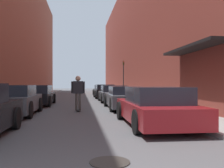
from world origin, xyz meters
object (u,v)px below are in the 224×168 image
(parked_car_right_1, at_px, (125,98))
(parked_car_right_4, at_px, (101,90))
(parked_car_left_2, at_px, (38,95))
(traffic_light, at_px, (123,74))
(skateboarder, at_px, (78,89))
(parked_car_right_3, at_px, (104,91))
(parked_car_left_1, at_px, (14,100))
(parked_car_right_2, at_px, (113,94))
(manhole_cover, at_px, (110,162))
(parked_car_right_0, at_px, (155,107))

(parked_car_right_1, height_order, parked_car_right_4, same)
(parked_car_left_2, bearing_deg, traffic_light, 55.62)
(parked_car_left_2, bearing_deg, skateboarder, -56.59)
(parked_car_right_3, height_order, parked_car_right_4, parked_car_right_3)
(parked_car_left_2, bearing_deg, parked_car_left_1, -91.86)
(parked_car_left_2, relative_size, skateboarder, 2.55)
(parked_car_right_2, bearing_deg, parked_car_right_3, 91.82)
(traffic_light, bearing_deg, parked_car_left_2, -124.38)
(manhole_cover, bearing_deg, parked_car_left_1, 115.65)
(parked_car_right_3, bearing_deg, parked_car_left_1, -112.25)
(parked_car_left_1, xyz_separation_m, traffic_light, (7.60, 15.95, 1.81))
(parked_car_right_0, height_order, parked_car_right_1, parked_car_right_0)
(parked_car_left_1, bearing_deg, parked_car_right_1, 21.79)
(parked_car_left_1, relative_size, skateboarder, 2.33)
(parked_car_left_1, distance_m, skateboarder, 3.02)
(parked_car_right_1, distance_m, manhole_cover, 9.36)
(parked_car_right_2, height_order, parked_car_right_4, parked_car_right_2)
(parked_car_left_1, bearing_deg, parked_car_right_3, 67.75)
(parked_car_right_3, bearing_deg, parked_car_right_1, -89.37)
(parked_car_right_2, height_order, manhole_cover, parked_car_right_2)
(parked_car_right_1, height_order, skateboarder, skateboarder)
(parked_car_right_1, relative_size, skateboarder, 2.75)
(parked_car_right_0, distance_m, parked_car_right_4, 21.81)
(parked_car_left_2, height_order, traffic_light, traffic_light)
(parked_car_right_1, bearing_deg, parked_car_right_3, 90.63)
(parked_car_right_3, distance_m, parked_car_right_4, 5.81)
(parked_car_left_1, bearing_deg, parked_car_right_0, -32.70)
(parked_car_right_0, height_order, skateboarder, skateboarder)
(parked_car_right_2, bearing_deg, parked_car_left_1, -125.94)
(parked_car_left_1, bearing_deg, manhole_cover, -64.35)
(parked_car_right_0, xyz_separation_m, traffic_light, (2.32, 19.34, 1.83))
(parked_car_left_2, xyz_separation_m, traffic_light, (7.43, 10.87, 1.83))
(parked_car_right_0, xyz_separation_m, manhole_cover, (-1.90, -3.64, -0.60))
(parked_car_left_1, height_order, parked_car_right_1, parked_car_left_1)
(parked_car_right_1, height_order, parked_car_right_3, parked_car_right_3)
(parked_car_left_2, relative_size, parked_car_right_3, 0.94)
(parked_car_right_1, distance_m, parked_car_right_2, 5.24)
(parked_car_left_1, distance_m, parked_car_right_4, 19.17)
(parked_car_right_1, distance_m, traffic_light, 14.16)
(parked_car_right_1, bearing_deg, parked_car_right_2, 89.43)
(parked_car_right_1, height_order, traffic_light, traffic_light)
(parked_car_right_1, xyz_separation_m, parked_car_right_3, (-0.11, 10.50, 0.04))
(parked_car_right_0, distance_m, manhole_cover, 4.16)
(parked_car_right_4, bearing_deg, parked_car_left_1, -106.07)
(parked_car_right_4, bearing_deg, manhole_cover, -94.33)
(parked_car_right_1, bearing_deg, skateboarder, -159.38)
(parked_car_left_1, relative_size, parked_car_right_3, 0.86)
(parked_car_right_1, bearing_deg, parked_car_left_2, 149.75)
(parked_car_left_2, bearing_deg, manhole_cover, -75.16)
(manhole_cover, bearing_deg, parked_car_right_3, 84.82)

